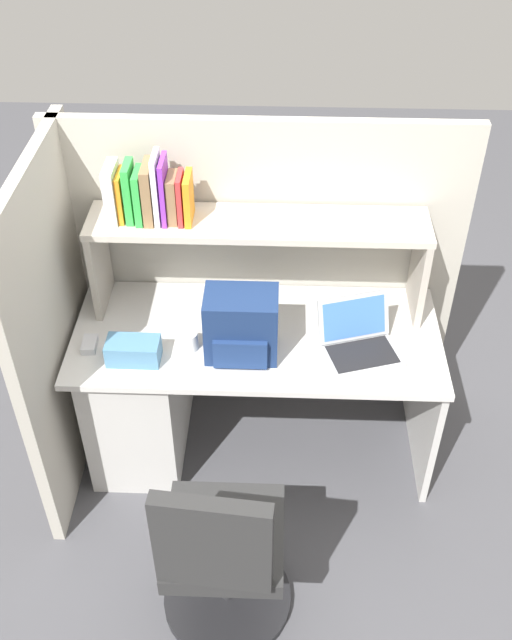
{
  "coord_description": "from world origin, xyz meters",
  "views": [
    {
      "loc": [
        0.09,
        -2.4,
        2.83
      ],
      "look_at": [
        0.0,
        -0.05,
        0.85
      ],
      "focal_mm": 41.25,
      "sensor_mm": 36.0,
      "label": 1
    }
  ],
  "objects_px": {
    "backpack": "(241,326)",
    "paper_cup": "(189,341)",
    "tissue_box": "(133,351)",
    "laptop": "(359,341)",
    "computer_mouse": "(90,344)",
    "office_chair": "(223,559)"
  },
  "relations": [
    {
      "from": "backpack",
      "to": "computer_mouse",
      "type": "xyz_separation_m",
      "value": [
        -0.65,
        0.01,
        -0.13
      ]
    },
    {
      "from": "paper_cup",
      "to": "tissue_box",
      "type": "xyz_separation_m",
      "value": [
        -0.22,
        -0.08,
        0.01
      ]
    },
    {
      "from": "backpack",
      "to": "paper_cup",
      "type": "relative_size",
      "value": 3.54
    },
    {
      "from": "tissue_box",
      "to": "paper_cup",
      "type": "bearing_deg",
      "value": 20.2
    },
    {
      "from": "laptop",
      "to": "tissue_box",
      "type": "height_order",
      "value": "laptop"
    },
    {
      "from": "laptop",
      "to": "paper_cup",
      "type": "xyz_separation_m",
      "value": [
        -0.71,
        -0.02,
        -0.01
      ]
    },
    {
      "from": "paper_cup",
      "to": "computer_mouse",
      "type": "bearing_deg",
      "value": -178.82
    },
    {
      "from": "laptop",
      "to": "computer_mouse",
      "type": "bearing_deg",
      "value": -178.68
    },
    {
      "from": "computer_mouse",
      "to": "tissue_box",
      "type": "bearing_deg",
      "value": -21.76
    },
    {
      "from": "backpack",
      "to": "paper_cup",
      "type": "distance_m",
      "value": 0.25
    },
    {
      "from": "tissue_box",
      "to": "backpack",
      "type": "bearing_deg",
      "value": 8.89
    },
    {
      "from": "laptop",
      "to": "paper_cup",
      "type": "height_order",
      "value": "laptop"
    },
    {
      "from": "backpack",
      "to": "paper_cup",
      "type": "bearing_deg",
      "value": 176.24
    },
    {
      "from": "laptop",
      "to": "computer_mouse",
      "type": "distance_m",
      "value": 1.14
    },
    {
      "from": "laptop",
      "to": "office_chair",
      "type": "xyz_separation_m",
      "value": [
        -0.52,
        -0.8,
        -0.39
      ]
    },
    {
      "from": "backpack",
      "to": "paper_cup",
      "type": "height_order",
      "value": "backpack"
    },
    {
      "from": "office_chair",
      "to": "tissue_box",
      "type": "bearing_deg",
      "value": -54.48
    },
    {
      "from": "tissue_box",
      "to": "office_chair",
      "type": "bearing_deg",
      "value": -59.15
    },
    {
      "from": "laptop",
      "to": "office_chair",
      "type": "height_order",
      "value": "laptop"
    },
    {
      "from": "backpack",
      "to": "paper_cup",
      "type": "xyz_separation_m",
      "value": [
        -0.22,
        0.01,
        -0.1
      ]
    },
    {
      "from": "laptop",
      "to": "office_chair",
      "type": "distance_m",
      "value": 1.03
    },
    {
      "from": "paper_cup",
      "to": "backpack",
      "type": "bearing_deg",
      "value": -3.76
    }
  ]
}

